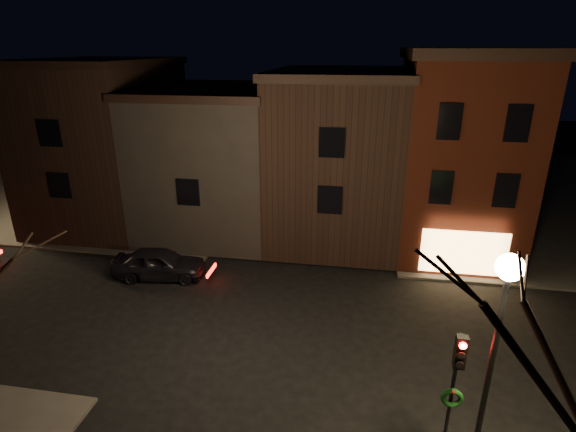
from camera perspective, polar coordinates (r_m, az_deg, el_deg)
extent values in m
plane|color=black|center=(18.84, -1.15, -13.86)|extent=(120.00, 120.00, 0.00)
cube|color=#2D2B28|center=(43.37, -22.74, 4.94)|extent=(30.00, 30.00, 0.12)
cube|color=#40150B|center=(25.82, 20.84, 6.93)|extent=(6.00, 8.00, 10.00)
cube|color=black|center=(25.21, 22.43, 18.56)|extent=(6.50, 8.50, 0.50)
cube|color=#F5BC6E|center=(23.20, 21.39, -4.35)|extent=(4.00, 0.12, 2.20)
cube|color=black|center=(26.46, 6.31, 7.36)|extent=(7.00, 10.00, 9.00)
cube|color=black|center=(25.79, 6.73, 17.57)|extent=(7.30, 10.30, 0.40)
cube|color=black|center=(27.94, -8.84, 6.90)|extent=(7.50, 10.00, 8.00)
cube|color=black|center=(27.25, -9.34, 15.50)|extent=(7.80, 10.30, 0.40)
cube|color=black|center=(30.83, -21.97, 8.38)|extent=(7.00, 10.00, 9.50)
cube|color=black|center=(30.28, -23.27, 17.53)|extent=(7.30, 10.30, 0.40)
cylinder|color=black|center=(12.36, 23.91, -19.21)|extent=(0.14, 0.14, 6.00)
sphere|color=#FFD18C|center=(10.70, 26.37, -5.86)|extent=(0.60, 0.60, 0.60)
cylinder|color=black|center=(13.30, 19.96, -20.95)|extent=(0.10, 0.10, 4.00)
cube|color=black|center=(12.18, 21.05, -15.83)|extent=(0.28, 0.22, 0.90)
cylinder|color=#FF0C07|center=(11.93, 21.33, -15.08)|extent=(0.18, 0.06, 0.18)
cylinder|color=black|center=(12.09, 21.15, -16.16)|extent=(0.18, 0.06, 0.18)
cylinder|color=black|center=(12.25, 20.98, -17.22)|extent=(0.18, 0.06, 0.18)
torus|color=#0C380F|center=(13.17, 20.08, -20.88)|extent=(0.58, 0.14, 0.58)
sphere|color=#990C0C|center=(13.01, 20.23, -20.21)|extent=(0.12, 0.12, 0.12)
imported|color=black|center=(22.93, -16.02, -5.81)|extent=(4.63, 2.35, 1.51)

